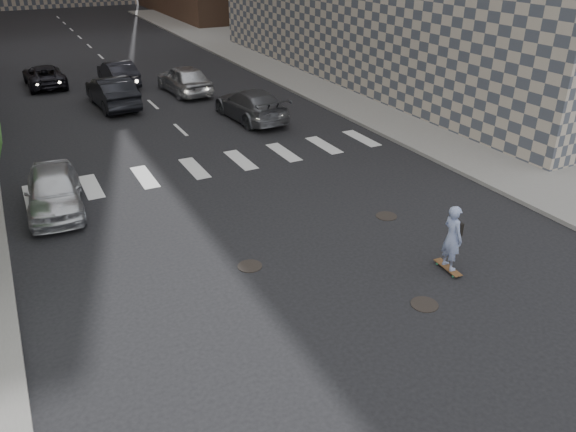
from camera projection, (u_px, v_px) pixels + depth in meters
name	position (u px, v px, depth m)	size (l,w,h in m)	color
ground	(333.00, 269.00, 15.69)	(160.00, 160.00, 0.00)	black
sidewalk_right	(363.00, 73.00, 37.45)	(13.00, 80.00, 0.15)	gray
manhole_a	(424.00, 304.00, 14.19)	(0.70, 0.70, 0.02)	black
manhole_b	(250.00, 266.00, 15.83)	(0.70, 0.70, 0.02)	black
manhole_c	(386.00, 216.00, 18.62)	(0.70, 0.70, 0.02)	black
skateboarder	(452.00, 238.00, 15.18)	(0.52, 1.01, 1.98)	brown
silver_sedan	(54.00, 190.00, 18.71)	(1.74, 4.32, 1.47)	silver
traffic_car_a	(112.00, 92.00, 29.95)	(1.75, 5.02, 1.65)	black
traffic_car_b	(251.00, 105.00, 27.97)	(2.10, 5.17, 1.50)	#53545A
traffic_car_c	(44.00, 76.00, 34.11)	(2.14, 4.63, 1.29)	black
traffic_car_d	(184.00, 79.00, 32.58)	(1.95, 4.86, 1.65)	#B9BBC1
traffic_car_e	(118.00, 73.00, 34.29)	(1.59, 4.56, 1.50)	black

